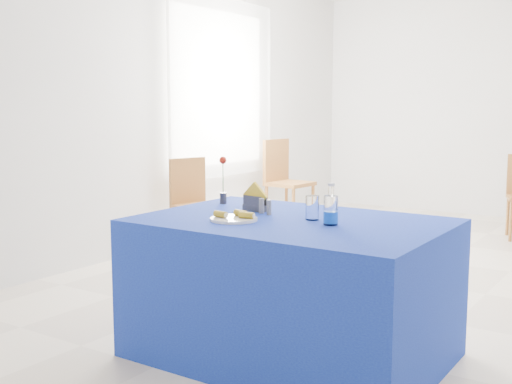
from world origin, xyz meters
TOP-DOWN VIEW (x-y plane):
  - floor at (0.00, 0.00)m, footprint 7.00×7.00m
  - room_shell at (0.00, 0.00)m, footprint 7.00×7.00m
  - window_pane at (-2.47, 0.80)m, footprint 0.04×1.50m
  - curtain at (-2.40, 0.80)m, footprint 0.04×1.75m
  - plate at (-0.28, -1.98)m, footprint 0.25×0.25m
  - drinking_glass at (0.05, -1.73)m, footprint 0.07×0.07m
  - salt_shaker at (-0.29, -1.71)m, footprint 0.03×0.03m
  - pepper_shaker at (-0.22, -1.73)m, footprint 0.03×0.03m
  - blue_table at (-0.04, -1.78)m, footprint 1.60×1.10m
  - water_bottle at (0.20, -1.81)m, footprint 0.08×0.08m
  - napkin_holder at (-0.36, -1.66)m, footprint 0.16×0.08m
  - rose_vase at (-0.68, -1.54)m, footprint 0.05×0.05m
  - chair_win_a at (-2.11, -0.08)m, footprint 0.48×0.48m
  - chair_win_b at (-2.10, 1.53)m, footprint 0.48×0.48m
  - banana_pieces at (-0.28, -1.97)m, footprint 0.22×0.14m

SIDE VIEW (x-z plane):
  - floor at x=0.00m, z-range 0.00..0.00m
  - blue_table at x=-0.04m, z-range 0.00..0.76m
  - chair_win_a at x=-2.11m, z-range 0.07..0.95m
  - chair_win_b at x=-2.10m, z-range 0.08..1.06m
  - plate at x=-0.28m, z-range 0.76..0.77m
  - banana_pieces at x=-0.28m, z-range 0.78..0.81m
  - salt_shaker at x=-0.29m, z-range 0.76..0.84m
  - pepper_shaker at x=-0.22m, z-range 0.76..0.84m
  - napkin_holder at x=-0.36m, z-range 0.72..0.89m
  - drinking_glass at x=0.05m, z-range 0.76..0.89m
  - water_bottle at x=0.20m, z-range 0.72..0.94m
  - rose_vase at x=-0.68m, z-range 0.75..1.05m
  - window_pane at x=-2.47m, z-range 0.75..2.35m
  - curtain at x=-2.40m, z-range 0.62..2.48m
  - room_shell at x=0.00m, z-range -1.75..5.25m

